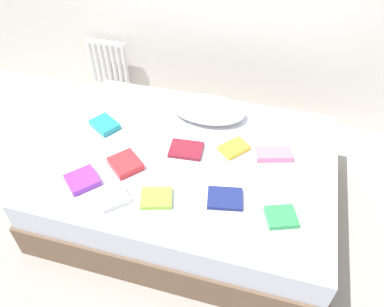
% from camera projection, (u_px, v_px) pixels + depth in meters
% --- Properties ---
extents(ground_plane, '(8.00, 8.00, 0.00)m').
position_uv_depth(ground_plane, '(190.00, 202.00, 2.93)').
color(ground_plane, '#9E998E').
extents(bed, '(2.00, 1.50, 0.50)m').
position_uv_depth(bed, '(190.00, 181.00, 2.76)').
color(bed, brown).
rests_on(bed, ground).
extents(radiator, '(0.41, 0.04, 0.51)m').
position_uv_depth(radiator, '(109.00, 65.00, 3.76)').
color(radiator, white).
rests_on(radiator, ground).
extents(pillow, '(0.58, 0.36, 0.12)m').
position_uv_depth(pillow, '(208.00, 109.00, 2.87)').
color(pillow, white).
rests_on(pillow, bed).
extents(textbook_red, '(0.27, 0.27, 0.05)m').
position_uv_depth(textbook_red, '(125.00, 164.00, 2.49)').
color(textbook_red, red).
rests_on(textbook_red, bed).
extents(textbook_purple, '(0.26, 0.26, 0.04)m').
position_uv_depth(textbook_purple, '(82.00, 180.00, 2.39)').
color(textbook_purple, purple).
rests_on(textbook_purple, bed).
extents(textbook_pink, '(0.27, 0.19, 0.05)m').
position_uv_depth(textbook_pink, '(273.00, 154.00, 2.56)').
color(textbook_pink, pink).
rests_on(textbook_pink, bed).
extents(textbook_navy, '(0.24, 0.21, 0.03)m').
position_uv_depth(textbook_navy, '(225.00, 198.00, 2.29)').
color(textbook_navy, navy).
rests_on(textbook_navy, bed).
extents(textbook_lime, '(0.23, 0.21, 0.03)m').
position_uv_depth(textbook_lime, '(156.00, 198.00, 2.29)').
color(textbook_lime, '#8CC638').
rests_on(textbook_lime, bed).
extents(textbook_maroon, '(0.24, 0.20, 0.03)m').
position_uv_depth(textbook_maroon, '(186.00, 150.00, 2.61)').
color(textbook_maroon, maroon).
rests_on(textbook_maroon, bed).
extents(textbook_white, '(0.22, 0.22, 0.04)m').
position_uv_depth(textbook_white, '(114.00, 199.00, 2.28)').
color(textbook_white, white).
rests_on(textbook_white, bed).
extents(textbook_yellow, '(0.22, 0.23, 0.04)m').
position_uv_depth(textbook_yellow, '(234.00, 148.00, 2.61)').
color(textbook_yellow, yellow).
rests_on(textbook_yellow, bed).
extents(textbook_green, '(0.22, 0.21, 0.04)m').
position_uv_depth(textbook_green, '(281.00, 217.00, 2.19)').
color(textbook_green, green).
rests_on(textbook_green, bed).
extents(textbook_teal, '(0.25, 0.23, 0.05)m').
position_uv_depth(textbook_teal, '(105.00, 125.00, 2.79)').
color(textbook_teal, teal).
rests_on(textbook_teal, bed).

